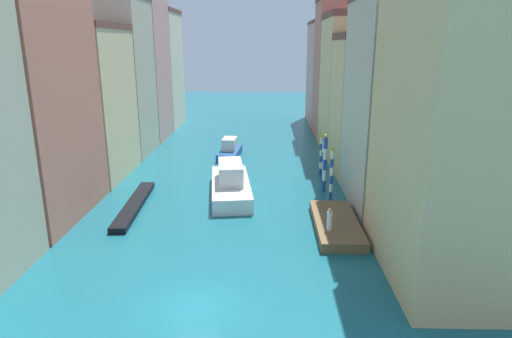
{
  "coord_description": "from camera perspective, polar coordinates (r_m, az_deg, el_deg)",
  "views": [
    {
      "loc": [
        3.53,
        -19.11,
        12.65
      ],
      "look_at": [
        2.54,
        19.9,
        1.5
      ],
      "focal_mm": 30.98,
      "sensor_mm": 36.0,
      "label": 1
    }
  ],
  "objects": [
    {
      "name": "mooring_pole_1",
      "position": [
        38.98,
        8.86,
        0.86
      ],
      "size": [
        0.36,
        0.36,
        5.15
      ],
      "color": "#1E479E",
      "rests_on": "ground"
    },
    {
      "name": "building_left_3",
      "position": [
        54.0,
        -17.49,
        11.32
      ],
      "size": [
        6.96,
        8.46,
        17.91
      ],
      "color": "#BCB299",
      "rests_on": "ground"
    },
    {
      "name": "building_right_1",
      "position": [
        36.22,
        17.91,
        8.04
      ],
      "size": [
        6.96,
        10.68,
        16.27
      ],
      "color": "#BCB299",
      "rests_on": "ground"
    },
    {
      "name": "building_left_1",
      "position": [
        35.72,
        -27.66,
        8.04
      ],
      "size": [
        6.96,
        11.03,
        17.67
      ],
      "color": "#C6705B",
      "rests_on": "ground"
    },
    {
      "name": "building_right_3",
      "position": [
        54.32,
        12.45,
        10.71
      ],
      "size": [
        6.96,
        10.28,
        16.04
      ],
      "color": "#DBB77A",
      "rests_on": "ground"
    },
    {
      "name": "building_left_4",
      "position": [
        62.34,
        -14.98,
        13.29
      ],
      "size": [
        6.96,
        8.89,
        20.64
      ],
      "color": "tan",
      "rests_on": "ground"
    },
    {
      "name": "gondola_black",
      "position": [
        36.65,
        -15.42,
        -4.47
      ],
      "size": [
        1.8,
        10.54,
        0.45
      ],
      "color": "black",
      "rests_on": "ground"
    },
    {
      "name": "motorboat_0",
      "position": [
        50.95,
        -3.42,
        2.44
      ],
      "size": [
        2.59,
        6.07,
        2.2
      ],
      "color": "#234C93",
      "rests_on": "ground"
    },
    {
      "name": "building_left_5",
      "position": [
        71.4,
        -12.8,
        12.46
      ],
      "size": [
        6.96,
        9.66,
        17.56
      ],
      "color": "beige",
      "rests_on": "ground"
    },
    {
      "name": "building_right_4",
      "position": [
        63.34,
        10.95,
        12.6
      ],
      "size": [
        6.96,
        8.4,
        18.51
      ],
      "color": "#C6705B",
      "rests_on": "ground"
    },
    {
      "name": "mooring_pole_2",
      "position": [
        42.73,
        8.71,
        1.28
      ],
      "size": [
        0.32,
        0.32,
        3.84
      ],
      "color": "#1E479E",
      "rests_on": "ground"
    },
    {
      "name": "ground_plane",
      "position": [
        45.54,
        -3.04,
        -0.2
      ],
      "size": [
        154.0,
        154.0,
        0.0
      ],
      "primitive_type": "plane",
      "color": "#196070"
    },
    {
      "name": "vaporetto_white",
      "position": [
        38.01,
        -3.3,
        -1.9
      ],
      "size": [
        4.29,
        10.08,
        2.89
      ],
      "color": "white",
      "rests_on": "ground"
    },
    {
      "name": "person_on_dock",
      "position": [
        29.8,
        9.48,
        -6.5
      ],
      "size": [
        0.36,
        0.36,
        1.54
      ],
      "color": "white",
      "rests_on": "waterfront_dock"
    },
    {
      "name": "building_right_0",
      "position": [
        25.63,
        24.9,
        5.53
      ],
      "size": [
        6.96,
        11.19,
        17.31
      ],
      "color": "#DBB77A",
      "rests_on": "ground"
    },
    {
      "name": "mooring_pole_3",
      "position": [
        44.07,
        8.38,
        1.86
      ],
      "size": [
        0.27,
        0.27,
        4.02
      ],
      "color": "#1E479E",
      "rests_on": "ground"
    },
    {
      "name": "building_right_5",
      "position": [
        73.43,
        9.62,
        12.11
      ],
      "size": [
        6.96,
        11.91,
        16.01
      ],
      "color": "tan",
      "rests_on": "ground"
    },
    {
      "name": "mooring_pole_0",
      "position": [
        36.89,
        9.71,
        -0.57
      ],
      "size": [
        0.3,
        0.3,
        4.52
      ],
      "color": "#1E479E",
      "rests_on": "ground"
    },
    {
      "name": "building_right_2",
      "position": [
        45.43,
        14.51,
        8.07
      ],
      "size": [
        6.96,
        8.12,
        13.62
      ],
      "color": "#DBB77A",
      "rests_on": "ground"
    },
    {
      "name": "building_left_2",
      "position": [
        45.44,
        -21.03,
        8.05
      ],
      "size": [
        6.96,
        9.91,
        14.44
      ],
      "color": "beige",
      "rests_on": "ground"
    },
    {
      "name": "waterfront_dock",
      "position": [
        31.93,
        10.3,
        -7.02
      ],
      "size": [
        3.02,
        7.93,
        0.67
      ],
      "color": "brown",
      "rests_on": "ground"
    }
  ]
}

